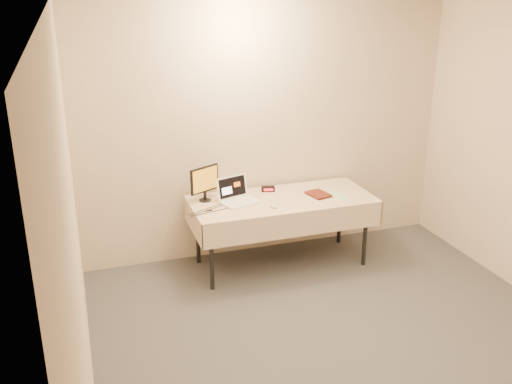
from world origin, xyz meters
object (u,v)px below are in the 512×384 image
object	(u,v)px
laptop	(237,196)
monitor	(205,181)
book	(312,186)
table	(282,204)

from	to	relation	value
laptop	monitor	distance (m)	0.35
monitor	book	bearing A→B (deg)	-41.04
laptop	monitor	size ratio (longest dim) A/B	1.17
table	monitor	xyz separation A→B (m)	(-0.76, 0.18, 0.27)
monitor	book	xyz separation A→B (m)	(1.06, -0.24, -0.09)
laptop	monitor	bearing A→B (deg)	141.04
monitor	table	bearing A→B (deg)	-41.76
laptop	book	size ratio (longest dim) A/B	1.69
laptop	monitor	world-z (taller)	monitor
monitor	book	size ratio (longest dim) A/B	1.45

